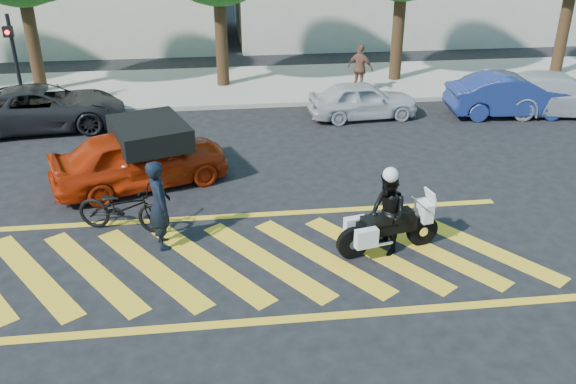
{
  "coord_description": "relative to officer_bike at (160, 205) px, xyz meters",
  "views": [
    {
      "loc": [
        -0.29,
        -10.13,
        6.45
      ],
      "look_at": [
        1.05,
        0.84,
        1.05
      ],
      "focal_mm": 38.0,
      "sensor_mm": 36.0,
      "label": 1
    }
  ],
  "objects": [
    {
      "name": "bicycle",
      "position": [
        -0.84,
        0.75,
        -0.4
      ],
      "size": [
        2.14,
        1.27,
        1.06
      ],
      "primitive_type": "imported",
      "rotation": [
        0.0,
        0.0,
        1.27
      ],
      "color": "black",
      "rests_on": "ground"
    },
    {
      "name": "parked_mid_left",
      "position": [
        -3.98,
        7.5,
        -0.27
      ],
      "size": [
        4.95,
        2.67,
        1.32
      ],
      "primitive_type": "imported",
      "rotation": [
        0.0,
        0.0,
        1.68
      ],
      "color": "black",
      "rests_on": "ground"
    },
    {
      "name": "parked_far_right",
      "position": [
        12.22,
        6.97,
        -0.27
      ],
      "size": [
        4.75,
        2.42,
        1.32
      ],
      "primitive_type": "imported",
      "rotation": [
        0.0,
        0.0,
        1.44
      ],
      "color": "#AAAEB2",
      "rests_on": "ground"
    },
    {
      "name": "sidewalk",
      "position": [
        1.52,
        11.17,
        -0.86
      ],
      "size": [
        60.0,
        5.0,
        0.15
      ],
      "primitive_type": "cube",
      "color": "#9E998E",
      "rests_on": "ground"
    },
    {
      "name": "officer_moto",
      "position": [
        4.44,
        -0.76,
        -0.09
      ],
      "size": [
        0.8,
        0.94,
        1.69
      ],
      "primitive_type": "imported",
      "rotation": [
        0.0,
        0.0,
        -1.36
      ],
      "color": "black",
      "rests_on": "ground"
    },
    {
      "name": "officer_bike",
      "position": [
        0.0,
        0.0,
        0.0
      ],
      "size": [
        0.61,
        0.77,
        1.87
      ],
      "primitive_type": "imported",
      "rotation": [
        0.0,
        0.0,
        1.83
      ],
      "color": "black",
      "rests_on": "ground"
    },
    {
      "name": "crosswalk",
      "position": [
        1.49,
        -0.83,
        -0.93
      ],
      "size": [
        12.33,
        4.0,
        0.01
      ],
      "color": "yellow",
      "rests_on": "ground"
    },
    {
      "name": "red_convertible",
      "position": [
        -0.68,
        2.98,
        -0.21
      ],
      "size": [
        4.55,
        3.01,
        1.44
      ],
      "primitive_type": "imported",
      "rotation": [
        0.0,
        0.0,
        1.91
      ],
      "color": "#AF2508",
      "rests_on": "ground"
    },
    {
      "name": "pedestrian_right",
      "position": [
        6.3,
        9.65,
        0.06
      ],
      "size": [
        1.0,
        0.97,
        1.68
      ],
      "primitive_type": "imported",
      "rotation": [
        0.0,
        0.0,
        2.38
      ],
      "color": "brown",
      "rests_on": "sidewalk"
    },
    {
      "name": "parked_right",
      "position": [
        10.64,
        6.97,
        -0.27
      ],
      "size": [
        4.12,
        1.67,
        1.33
      ],
      "primitive_type": "imported",
      "rotation": [
        0.0,
        0.0,
        1.51
      ],
      "color": "navy",
      "rests_on": "ground"
    },
    {
      "name": "signal_pole",
      "position": [
        -4.98,
        8.91,
        0.99
      ],
      "size": [
        0.28,
        0.43,
        3.2
      ],
      "color": "black",
      "rests_on": "ground"
    },
    {
      "name": "parked_mid_right",
      "position": [
        5.86,
        7.3,
        -0.34
      ],
      "size": [
        3.54,
        1.61,
        1.18
      ],
      "primitive_type": "imported",
      "rotation": [
        0.0,
        0.0,
        1.64
      ],
      "color": "#B5B5BA",
      "rests_on": "ground"
    },
    {
      "name": "police_motorcycle",
      "position": [
        4.45,
        -0.77,
        -0.41
      ],
      "size": [
        2.17,
        0.9,
        0.97
      ],
      "rotation": [
        0.0,
        0.0,
        0.21
      ],
      "color": "black",
      "rests_on": "ground"
    },
    {
      "name": "ground",
      "position": [
        1.52,
        -0.83,
        -0.93
      ],
      "size": [
        90.0,
        90.0,
        0.0
      ],
      "primitive_type": "plane",
      "color": "black",
      "rests_on": "ground"
    }
  ]
}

